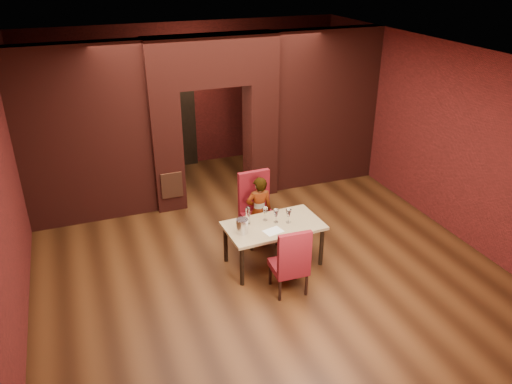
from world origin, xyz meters
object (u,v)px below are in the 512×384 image
(chair_near, at_px, (289,259))
(water_bottle, at_px, (248,215))
(person_seated, at_px, (259,211))
(wine_bucket, at_px, (242,226))
(dining_table, at_px, (273,244))
(potted_plant, at_px, (298,223))
(wine_glass_a, at_px, (265,214))
(wine_glass_b, at_px, (276,216))
(wine_glass_c, at_px, (288,216))
(chair_far, at_px, (259,209))

(chair_near, xyz_separation_m, water_bottle, (-0.29, 0.91, 0.31))
(person_seated, height_order, wine_bucket, person_seated)
(water_bottle, bearing_deg, dining_table, -26.06)
(water_bottle, xyz_separation_m, potted_plant, (1.12, 0.52, -0.65))
(water_bottle, bearing_deg, wine_glass_a, 0.35)
(chair_near, distance_m, wine_bucket, 0.86)
(person_seated, distance_m, wine_bucket, 0.93)
(wine_glass_b, bearing_deg, wine_glass_c, -22.32)
(chair_far, distance_m, person_seated, 0.06)
(chair_near, bearing_deg, person_seated, -90.73)
(chair_far, xyz_separation_m, wine_bucket, (-0.57, -0.77, 0.21))
(wine_glass_c, relative_size, potted_plant, 0.57)
(dining_table, xyz_separation_m, chair_near, (-0.07, -0.73, 0.18))
(chair_near, height_order, person_seated, person_seated)
(chair_near, relative_size, person_seated, 0.87)
(potted_plant, bearing_deg, wine_bucket, -149.76)
(dining_table, bearing_deg, chair_near, -97.86)
(water_bottle, bearing_deg, wine_bucket, -127.35)
(wine_glass_b, height_order, wine_bucket, wine_bucket)
(wine_bucket, bearing_deg, wine_glass_c, 3.06)
(potted_plant, bearing_deg, dining_table, -137.53)
(water_bottle, bearing_deg, wine_glass_c, -17.95)
(chair_far, bearing_deg, person_seated, -112.82)
(wine_glass_a, bearing_deg, chair_far, 78.66)
(chair_far, height_order, potted_plant, chair_far)
(chair_far, relative_size, wine_glass_a, 5.49)
(wine_glass_b, xyz_separation_m, wine_bucket, (-0.60, -0.12, 0.00))
(chair_far, height_order, chair_near, chair_far)
(chair_near, xyz_separation_m, wine_glass_a, (-0.00, 0.91, 0.28))
(dining_table, distance_m, wine_glass_a, 0.50)
(wine_glass_a, height_order, water_bottle, water_bottle)
(dining_table, distance_m, water_bottle, 0.64)
(chair_near, distance_m, potted_plant, 1.69)
(person_seated, bearing_deg, wine_glass_b, 98.73)
(chair_near, height_order, wine_bucket, chair_near)
(chair_far, distance_m, wine_bucket, 0.99)
(person_seated, height_order, potted_plant, person_seated)
(person_seated, bearing_deg, dining_table, 93.04)
(wine_glass_b, bearing_deg, water_bottle, 163.98)
(chair_near, height_order, wine_glass_a, chair_near)
(chair_near, bearing_deg, potted_plant, -117.50)
(chair_far, bearing_deg, chair_near, -96.06)
(chair_far, height_order, person_seated, person_seated)
(wine_glass_a, relative_size, wine_bucket, 0.98)
(chair_far, height_order, wine_glass_c, chair_far)
(wine_glass_b, bearing_deg, chair_far, 92.24)
(chair_far, relative_size, person_seated, 0.99)
(person_seated, bearing_deg, chair_near, 90.94)
(person_seated, relative_size, wine_glass_b, 5.59)
(chair_near, height_order, potted_plant, chair_near)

